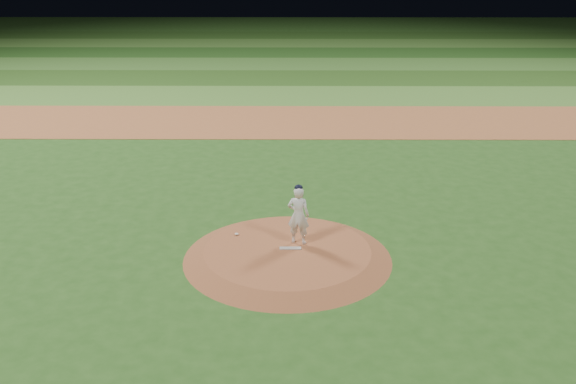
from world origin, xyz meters
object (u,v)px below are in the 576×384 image
at_px(pitching_rubber, 290,248).
at_px(pitchers_mound, 288,254).
at_px(rosin_bag, 237,234).
at_px(pitcher_on_mound, 298,215).

bearing_deg(pitching_rubber, pitchers_mound, -148.79).
distance_m(pitchers_mound, pitching_rubber, 0.16).
xyz_separation_m(rosin_bag, pitcher_on_mound, (1.70, -0.49, 0.79)).
relative_size(pitching_rubber, rosin_bag, 5.26).
bearing_deg(rosin_bag, pitching_rubber, -29.52).
distance_m(pitchers_mound, rosin_bag, 1.68).
relative_size(pitchers_mound, pitching_rubber, 9.59).
distance_m(pitching_rubber, rosin_bag, 1.71).
bearing_deg(rosin_bag, pitcher_on_mound, -15.94).
bearing_deg(pitchers_mound, rosin_bag, 147.85).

